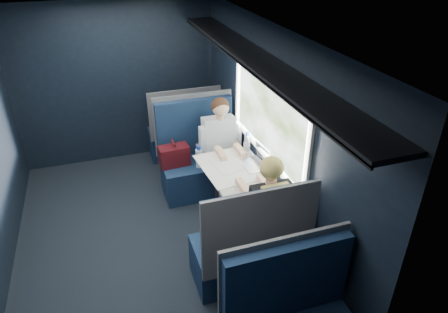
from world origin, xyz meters
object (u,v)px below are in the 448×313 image
object	(u,v)px
seat_row_front	(183,132)
cup	(246,146)
seat_bay_near	(198,161)
bottle_small	(247,142)
man	(222,144)
table	(235,177)
woman	(267,208)
laptop	(258,159)
seat_bay_far	(248,249)

from	to	relation	value
seat_row_front	cup	bearing A→B (deg)	-70.51
seat_bay_near	bottle_small	world-z (taller)	seat_bay_near
seat_row_front	man	bearing A→B (deg)	-77.17
man	table	bearing A→B (deg)	-95.52
seat_row_front	woman	distance (m)	2.54
laptop	seat_bay_near	bearing A→B (deg)	121.14
seat_bay_near	seat_row_front	xyz separation A→B (m)	(0.02, 0.92, -0.02)
seat_row_front	table	bearing A→B (deg)	-84.20
seat_bay_far	seat_row_front	distance (m)	2.67
seat_bay_far	cup	bearing A→B (deg)	69.95
bottle_small	laptop	bearing A→B (deg)	-91.02
table	seat_bay_far	bearing A→B (deg)	-101.78
cup	seat_bay_near	bearing A→B (deg)	139.16
seat_bay_near	laptop	xyz separation A→B (m)	(0.49, -0.82, 0.38)
table	woman	size ratio (longest dim) A/B	0.76
table	cup	size ratio (longest dim) A/B	11.35
bottle_small	man	bearing A→B (deg)	128.91
man	seat_row_front	bearing A→B (deg)	102.83
woman	seat_bay_far	bearing A→B (deg)	-146.18
seat_bay_near	laptop	distance (m)	1.03
seat_bay_near	seat_row_front	world-z (taller)	seat_bay_near
seat_bay_near	woman	xyz separation A→B (m)	(0.27, -1.58, 0.30)
seat_bay_near	man	bearing A→B (deg)	-32.69
seat_bay_far	woman	world-z (taller)	woman
bottle_small	seat_bay_near	bearing A→B (deg)	137.48
seat_bay_far	cup	world-z (taller)	seat_bay_far
man	laptop	distance (m)	0.69
table	woman	distance (m)	0.71
seat_row_front	seat_bay_far	bearing A→B (deg)	-90.00
table	cup	distance (m)	0.54
seat_row_front	woman	bearing A→B (deg)	-84.30
table	seat_bay_near	xyz separation A→B (m)	(-0.20, 0.87, -0.24)
seat_row_front	laptop	size ratio (longest dim) A/B	3.24
woman	table	bearing A→B (deg)	95.45
laptop	seat_bay_far	bearing A→B (deg)	-116.97
table	seat_bay_far	distance (m)	0.93
seat_bay_far	woman	size ratio (longest dim) A/B	0.95
laptop	cup	distance (m)	0.38
table	woman	xyz separation A→B (m)	(0.07, -0.71, 0.06)
table	man	size ratio (longest dim) A/B	0.76
man	cup	xyz separation A→B (m)	(0.23, -0.26, 0.07)
table	laptop	world-z (taller)	laptop
table	seat_bay_near	distance (m)	0.93
seat_row_front	seat_bay_near	bearing A→B (deg)	-91.18
woman	bottle_small	size ratio (longest dim) A/B	5.48
woman	seat_bay_near	bearing A→B (deg)	99.67
woman	bottle_small	distance (m)	1.15
seat_bay_far	laptop	size ratio (longest dim) A/B	3.52
table	cup	bearing A→B (deg)	55.93
table	man	xyz separation A→B (m)	(0.07, 0.70, 0.06)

